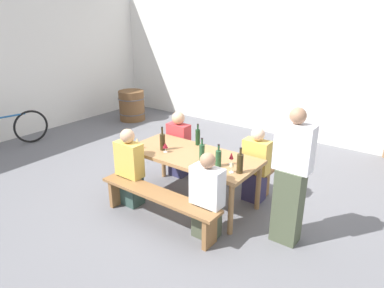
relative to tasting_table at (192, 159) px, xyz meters
name	(u,v)px	position (x,y,z in m)	size (l,w,h in m)	color
ground_plane	(192,201)	(0.00, 0.00, -0.67)	(24.00, 24.00, 0.00)	slate
back_wall	(296,64)	(0.00, 3.66, 0.93)	(14.00, 0.20, 3.20)	silver
side_wall	(6,64)	(-4.87, 0.00, 0.93)	(0.20, 7.73, 3.20)	silver
tasting_table	(192,159)	(0.00, 0.00, 0.00)	(1.91, 0.86, 0.75)	#9E7247
bench_near	(158,200)	(0.00, -0.73, -0.32)	(1.81, 0.30, 0.45)	olive
bench_far	(219,163)	(0.00, 0.73, -0.32)	(1.81, 0.30, 0.45)	olive
wine_bottle_0	(163,141)	(-0.44, -0.13, 0.21)	(0.08, 0.08, 0.35)	#332814
wine_bottle_1	(218,158)	(0.52, -0.13, 0.19)	(0.08, 0.08, 0.30)	#234C2D
wine_bottle_2	(240,163)	(0.84, -0.14, 0.21)	(0.08, 0.08, 0.33)	#332814
wine_bottle_3	(202,152)	(0.24, -0.10, 0.20)	(0.07, 0.07, 0.32)	#234C2D
wine_bottle_4	(198,137)	(-0.15, 0.34, 0.21)	(0.07, 0.07, 0.33)	#143319
wine_glass_0	(232,165)	(0.75, -0.19, 0.18)	(0.06, 0.06, 0.15)	silver
wine_glass_1	(207,157)	(0.39, -0.19, 0.19)	(0.07, 0.07, 0.16)	silver
wine_glass_2	(137,141)	(-0.77, -0.31, 0.19)	(0.07, 0.07, 0.16)	silver
wine_glass_3	(165,146)	(-0.35, -0.17, 0.18)	(0.08, 0.08, 0.14)	silver
wine_glass_4	(231,156)	(0.62, 0.03, 0.19)	(0.06, 0.06, 0.16)	silver
seated_guest_near_0	(130,170)	(-0.66, -0.58, -0.13)	(0.40, 0.24, 1.14)	#324B44
seated_guest_near_1	(207,199)	(0.66, -0.58, -0.15)	(0.40, 0.24, 1.12)	#484E3B
seated_guest_far_0	(179,145)	(-0.71, 0.58, -0.14)	(0.38, 0.24, 1.12)	#2F2F55
seated_guest_far_1	(256,167)	(0.71, 0.58, -0.14)	(0.38, 0.24, 1.13)	#322E53
standing_host	(291,181)	(1.47, -0.07, 0.13)	(0.42, 0.24, 1.67)	#4A533C
wine_barrel	(132,105)	(-3.72, 2.41, -0.29)	(0.68, 0.68, 0.76)	brown
parked_bicycle_0	(5,131)	(-4.32, -0.54, -0.30)	(0.39, 1.67, 0.90)	black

